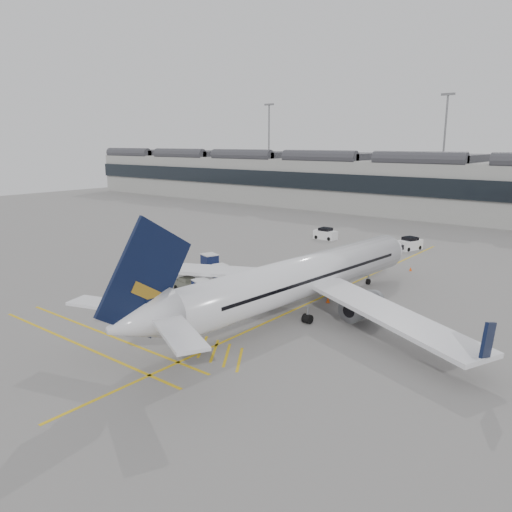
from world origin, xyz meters
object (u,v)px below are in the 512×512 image
Objects in this scene: airliner_main at (298,279)px; ramp_agent_b at (226,286)px; ramp_agent_a at (243,284)px; pushback_tug at (187,285)px; belt_loader at (320,287)px; baggage_cart_a at (202,289)px.

ramp_agent_b is at bearing -172.35° from airliner_main.
airliner_main is 19.99× the size of ramp_agent_b.
ramp_agent_a is 0.82× the size of ramp_agent_b.
airliner_main is at bearing 160.38° from ramp_agent_b.
airliner_main reaches higher than ramp_agent_b.
airliner_main is at bearing 14.98° from pushback_tug.
belt_loader reaches higher than baggage_cart_a.
baggage_cart_a is 1.36× the size of ramp_agent_a.
airliner_main is 12.75m from pushback_tug.
ramp_agent_b is at bearing -122.03° from ramp_agent_a.
belt_loader is (-1.51, 6.31, -2.45)m from airliner_main.
pushback_tug is (-4.72, -3.19, -0.18)m from ramp_agent_a.
ramp_agent_b reaches higher than ramp_agent_a.
pushback_tug is at bearing -162.44° from ramp_agent_a.
baggage_cart_a is 3.34m from pushback_tug.
ramp_agent_a is at bearing -139.25° from belt_loader.
airliner_main reaches higher than ramp_agent_a.
ramp_agent_b reaches higher than pushback_tug.
ramp_agent_b is (-6.70, -6.72, 0.39)m from belt_loader.
pushback_tug is (-12.40, -1.71, -2.41)m from airliner_main.
pushback_tug is at bearing -179.29° from baggage_cart_a.
ramp_agent_a is (-6.18, -4.84, 0.22)m from belt_loader.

